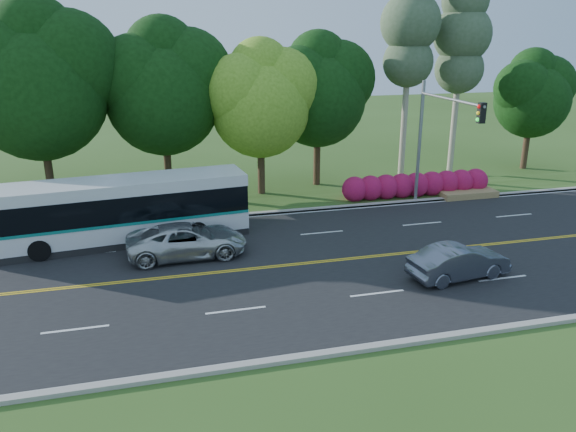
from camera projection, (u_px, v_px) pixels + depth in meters
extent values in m
plane|color=#32521B|center=(356.00, 258.00, 24.94)|extent=(120.00, 120.00, 0.00)
cube|color=black|center=(356.00, 258.00, 24.93)|extent=(60.00, 14.00, 0.02)
cube|color=#A09A91|center=(311.00, 209.00, 31.48)|extent=(60.00, 0.30, 0.15)
cube|color=#A09A91|center=(435.00, 338.00, 18.34)|extent=(60.00, 0.30, 0.15)
cube|color=#32521B|center=(302.00, 201.00, 33.19)|extent=(60.00, 4.00, 0.10)
cube|color=gold|center=(357.00, 259.00, 24.86)|extent=(57.00, 0.10, 0.00)
cube|color=gold|center=(356.00, 257.00, 25.00)|extent=(57.00, 0.10, 0.00)
cube|color=silver|center=(75.00, 329.00, 19.00)|extent=(2.20, 0.12, 0.00)
cube|color=silver|center=(236.00, 310.00, 20.30)|extent=(2.20, 0.12, 0.00)
cube|color=silver|center=(377.00, 293.00, 21.60)|extent=(2.20, 0.12, 0.00)
cube|color=silver|center=(502.00, 278.00, 22.89)|extent=(2.20, 0.12, 0.00)
cube|color=silver|center=(91.00, 253.00, 25.43)|extent=(2.20, 0.12, 0.00)
cube|color=silver|center=(212.00, 243.00, 26.73)|extent=(2.20, 0.12, 0.00)
cube|color=silver|center=(322.00, 233.00, 28.03)|extent=(2.20, 0.12, 0.00)
cube|color=silver|center=(422.00, 224.00, 29.33)|extent=(2.20, 0.12, 0.00)
cube|color=silver|center=(514.00, 215.00, 30.62)|extent=(2.20, 0.12, 0.00)
cube|color=silver|center=(312.00, 212.00, 31.22)|extent=(57.00, 0.12, 0.00)
cube|color=silver|center=(431.00, 335.00, 18.64)|extent=(57.00, 0.12, 0.00)
cylinder|color=#311E16|center=(50.00, 175.00, 31.11)|extent=(0.44, 0.44, 3.96)
sphere|color=black|center=(38.00, 93.00, 29.69)|extent=(7.20, 7.20, 7.20)
sphere|color=black|center=(68.00, 64.00, 29.89)|extent=(5.76, 5.76, 5.76)
sphere|color=black|center=(4.00, 69.00, 28.76)|extent=(5.40, 5.40, 5.40)
sphere|color=black|center=(34.00, 39.00, 29.22)|extent=(4.68, 4.68, 4.68)
cylinder|color=#311E16|center=(168.00, 168.00, 33.62)|extent=(0.44, 0.44, 3.60)
sphere|color=black|center=(163.00, 98.00, 32.32)|extent=(6.60, 6.60, 6.60)
sphere|color=black|center=(187.00, 74.00, 32.53)|extent=(5.28, 5.28, 5.28)
sphere|color=black|center=(138.00, 78.00, 31.46)|extent=(4.95, 4.95, 4.95)
sphere|color=black|center=(162.00, 53.00, 31.93)|extent=(4.29, 4.29, 4.29)
cylinder|color=#311E16|center=(261.00, 169.00, 34.06)|extent=(0.44, 0.44, 3.24)
sphere|color=#55861B|center=(260.00, 108.00, 32.90)|extent=(5.80, 5.80, 5.80)
sphere|color=#55861B|center=(281.00, 87.00, 33.12)|extent=(4.64, 4.64, 4.64)
sphere|color=#55861B|center=(241.00, 92.00, 32.12)|extent=(4.35, 4.35, 4.35)
sphere|color=#55861B|center=(260.00, 70.00, 32.61)|extent=(3.77, 3.77, 3.77)
cylinder|color=#311E16|center=(317.00, 159.00, 36.35)|extent=(0.44, 0.44, 3.42)
sphere|color=black|center=(318.00, 99.00, 35.15)|extent=(6.00, 6.00, 6.00)
sphere|color=black|center=(337.00, 79.00, 35.36)|extent=(4.80, 4.80, 4.80)
sphere|color=black|center=(300.00, 83.00, 34.35)|extent=(4.50, 4.50, 4.50)
sphere|color=black|center=(318.00, 62.00, 34.83)|extent=(3.90, 3.90, 3.90)
cylinder|color=#A39C84|center=(405.00, 106.00, 36.76)|extent=(0.40, 0.40, 9.80)
sphere|color=#3B5233|center=(408.00, 62.00, 35.87)|extent=(3.23, 3.23, 3.23)
sphere|color=#3B5233|center=(411.00, 22.00, 35.12)|extent=(3.80, 3.80, 3.80)
cylinder|color=#A39C84|center=(455.00, 108.00, 38.27)|extent=(0.40, 0.40, 9.10)
sphere|color=#3B5233|center=(459.00, 69.00, 37.45)|extent=(3.23, 3.23, 3.23)
sphere|color=#3B5233|center=(462.00, 34.00, 36.75)|extent=(3.80, 3.80, 3.80)
sphere|color=#3B5233|center=(465.00, 0.00, 36.10)|extent=(3.04, 3.04, 3.04)
cylinder|color=#311E16|center=(526.00, 148.00, 40.65)|extent=(0.44, 0.44, 3.06)
sphere|color=black|center=(532.00, 101.00, 39.59)|extent=(5.20, 5.20, 5.20)
sphere|color=black|center=(545.00, 85.00, 39.81)|extent=(4.16, 4.16, 4.16)
sphere|color=black|center=(523.00, 88.00, 38.87)|extent=(3.90, 3.90, 3.90)
sphere|color=black|center=(533.00, 72.00, 39.36)|extent=(3.38, 3.38, 3.38)
sphere|color=#9C0D48|center=(355.00, 189.00, 32.94)|extent=(1.50, 1.50, 1.50)
sphere|color=#9C0D48|center=(370.00, 188.00, 33.18)|extent=(1.50, 1.50, 1.50)
sphere|color=#9C0D48|center=(386.00, 187.00, 33.41)|extent=(1.50, 1.50, 1.50)
sphere|color=#9C0D48|center=(401.00, 186.00, 33.65)|extent=(1.50, 1.50, 1.50)
sphere|color=#9C0D48|center=(417.00, 185.00, 33.89)|extent=(1.50, 1.50, 1.50)
sphere|color=#9C0D48|center=(432.00, 184.00, 34.12)|extent=(1.50, 1.50, 1.50)
sphere|color=#9C0D48|center=(446.00, 183.00, 34.36)|extent=(1.50, 1.50, 1.50)
sphere|color=#9C0D48|center=(461.00, 182.00, 34.59)|extent=(1.50, 1.50, 1.50)
sphere|color=#9C0D48|center=(475.00, 181.00, 34.83)|extent=(1.50, 1.50, 1.50)
cube|color=olive|center=(467.00, 194.00, 34.03)|extent=(3.50, 1.40, 0.40)
cylinder|color=gray|center=(419.00, 143.00, 32.07)|extent=(0.20, 0.20, 7.00)
cylinder|color=gray|center=(451.00, 99.00, 28.43)|extent=(0.14, 6.00, 0.14)
cube|color=black|center=(482.00, 113.00, 25.95)|extent=(0.32, 0.28, 0.95)
sphere|color=red|center=(479.00, 107.00, 25.82)|extent=(0.18, 0.18, 0.18)
sphere|color=yellow|center=(478.00, 113.00, 25.91)|extent=(0.18, 0.18, 0.18)
sphere|color=#19D833|center=(478.00, 120.00, 26.01)|extent=(0.18, 0.18, 0.18)
cube|color=silver|center=(124.00, 225.00, 26.66)|extent=(11.83, 3.73, 0.96)
cube|color=black|center=(122.00, 203.00, 26.32)|extent=(11.78, 3.77, 1.20)
cube|color=silver|center=(120.00, 185.00, 26.04)|extent=(11.83, 3.73, 0.54)
cube|color=#0C7369|center=(123.00, 217.00, 26.53)|extent=(11.78, 3.78, 0.14)
cube|color=black|center=(125.00, 238.00, 26.87)|extent=(11.82, 3.63, 0.34)
cylinder|color=black|center=(39.00, 250.00, 24.49)|extent=(0.99, 0.38, 0.97)
cylinder|color=black|center=(41.00, 233.00, 26.55)|extent=(0.99, 0.38, 0.97)
cylinder|color=black|center=(197.00, 231.00, 26.83)|extent=(0.99, 0.38, 0.97)
cylinder|color=black|center=(188.00, 217.00, 28.89)|extent=(0.99, 0.38, 0.97)
imported|color=slate|center=(459.00, 262.00, 22.76)|extent=(4.38, 2.03, 1.39)
imported|color=silver|center=(187.00, 240.00, 24.96)|extent=(5.33, 2.53, 1.47)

